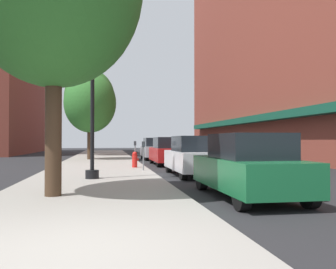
{
  "coord_description": "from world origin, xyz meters",
  "views": [
    {
      "loc": [
        0.44,
        -4.73,
        1.49
      ],
      "look_at": [
        3.93,
        15.74,
        1.81
      ],
      "focal_mm": 38.11,
      "sensor_mm": 36.0,
      "label": 1
    }
  ],
  "objects_px": {
    "parking_meter_far": "(135,149)",
    "tree_mid": "(90,98)",
    "car_silver": "(155,149)",
    "lamppost": "(92,92)",
    "tree_near": "(90,103)",
    "fire_hydrant": "(135,159)",
    "car_white": "(194,156)",
    "car_green": "(248,167)",
    "parking_meter_near": "(143,152)",
    "car_red": "(168,152)"
  },
  "relations": [
    {
      "from": "parking_meter_far",
      "to": "tree_mid",
      "type": "relative_size",
      "value": 0.17
    },
    {
      "from": "car_silver",
      "to": "lamppost",
      "type": "bearing_deg",
      "value": -107.37
    },
    {
      "from": "tree_near",
      "to": "fire_hydrant",
      "type": "bearing_deg",
      "value": -72.28
    },
    {
      "from": "fire_hydrant",
      "to": "tree_mid",
      "type": "distance_m",
      "value": 16.17
    },
    {
      "from": "parking_meter_far",
      "to": "car_white",
      "type": "height_order",
      "value": "car_white"
    },
    {
      "from": "car_white",
      "to": "fire_hydrant",
      "type": "bearing_deg",
      "value": 122.83
    },
    {
      "from": "parking_meter_far",
      "to": "tree_near",
      "type": "distance_m",
      "value": 6.5
    },
    {
      "from": "parking_meter_far",
      "to": "car_green",
      "type": "height_order",
      "value": "car_green"
    },
    {
      "from": "car_green",
      "to": "tree_mid",
      "type": "bearing_deg",
      "value": 101.93
    },
    {
      "from": "tree_near",
      "to": "car_white",
      "type": "height_order",
      "value": "tree_near"
    },
    {
      "from": "lamppost",
      "to": "car_green",
      "type": "height_order",
      "value": "lamppost"
    },
    {
      "from": "fire_hydrant",
      "to": "car_white",
      "type": "distance_m",
      "value": 4.07
    },
    {
      "from": "fire_hydrant",
      "to": "car_white",
      "type": "bearing_deg",
      "value": -57.09
    },
    {
      "from": "car_green",
      "to": "car_white",
      "type": "height_order",
      "value": "same"
    },
    {
      "from": "parking_meter_far",
      "to": "fire_hydrant",
      "type": "bearing_deg",
      "value": -94.65
    },
    {
      "from": "fire_hydrant",
      "to": "car_silver",
      "type": "bearing_deg",
      "value": 76.37
    },
    {
      "from": "parking_meter_near",
      "to": "tree_mid",
      "type": "relative_size",
      "value": 0.17
    },
    {
      "from": "lamppost",
      "to": "car_silver",
      "type": "height_order",
      "value": "lamppost"
    },
    {
      "from": "tree_mid",
      "to": "car_green",
      "type": "height_order",
      "value": "tree_mid"
    },
    {
      "from": "lamppost",
      "to": "parking_meter_far",
      "type": "distance_m",
      "value": 8.65
    },
    {
      "from": "tree_near",
      "to": "car_silver",
      "type": "bearing_deg",
      "value": 12.18
    },
    {
      "from": "tree_mid",
      "to": "car_green",
      "type": "xyz_separation_m",
      "value": [
        5.17,
        -24.36,
        -4.52
      ]
    },
    {
      "from": "lamppost",
      "to": "car_red",
      "type": "xyz_separation_m",
      "value": [
        4.09,
        7.9,
        -2.39
      ]
    },
    {
      "from": "car_red",
      "to": "tree_near",
      "type": "bearing_deg",
      "value": 134.98
    },
    {
      "from": "tree_mid",
      "to": "car_green",
      "type": "relative_size",
      "value": 1.82
    },
    {
      "from": "car_white",
      "to": "car_silver",
      "type": "xyz_separation_m",
      "value": [
        0.0,
        12.51,
        0.0
      ]
    },
    {
      "from": "parking_meter_far",
      "to": "car_white",
      "type": "bearing_deg",
      "value": -73.43
    },
    {
      "from": "parking_meter_near",
      "to": "car_silver",
      "type": "bearing_deg",
      "value": 79.84
    },
    {
      "from": "tree_mid",
      "to": "car_white",
      "type": "xyz_separation_m",
      "value": [
        5.17,
        -18.56,
        -4.52
      ]
    },
    {
      "from": "car_green",
      "to": "parking_meter_near",
      "type": "bearing_deg",
      "value": 104.67
    },
    {
      "from": "parking_meter_far",
      "to": "car_green",
      "type": "distance_m",
      "value": 12.51
    },
    {
      "from": "tree_near",
      "to": "car_white",
      "type": "distance_m",
      "value": 12.86
    },
    {
      "from": "fire_hydrant",
      "to": "car_white",
      "type": "xyz_separation_m",
      "value": [
        2.21,
        -3.41,
        0.29
      ]
    },
    {
      "from": "lamppost",
      "to": "fire_hydrant",
      "type": "relative_size",
      "value": 7.47
    },
    {
      "from": "lamppost",
      "to": "car_red",
      "type": "relative_size",
      "value": 1.37
    },
    {
      "from": "lamppost",
      "to": "car_silver",
      "type": "bearing_deg",
      "value": 73.72
    },
    {
      "from": "tree_near",
      "to": "car_green",
      "type": "bearing_deg",
      "value": -74.53
    },
    {
      "from": "tree_mid",
      "to": "car_silver",
      "type": "xyz_separation_m",
      "value": [
        5.17,
        -6.05,
        -4.52
      ]
    },
    {
      "from": "fire_hydrant",
      "to": "parking_meter_near",
      "type": "xyz_separation_m",
      "value": [
        0.26,
        -1.79,
        0.43
      ]
    },
    {
      "from": "parking_meter_near",
      "to": "car_white",
      "type": "xyz_separation_m",
      "value": [
        1.95,
        -1.62,
        -0.14
      ]
    },
    {
      "from": "fire_hydrant",
      "to": "car_red",
      "type": "xyz_separation_m",
      "value": [
        2.21,
        2.98,
        0.29
      ]
    },
    {
      "from": "parking_meter_near",
      "to": "tree_mid",
      "type": "bearing_deg",
      "value": 100.77
    },
    {
      "from": "tree_mid",
      "to": "car_red",
      "type": "relative_size",
      "value": 1.82
    },
    {
      "from": "tree_near",
      "to": "car_silver",
      "type": "distance_m",
      "value": 5.91
    },
    {
      "from": "parking_meter_near",
      "to": "tree_near",
      "type": "relative_size",
      "value": 0.21
    },
    {
      "from": "parking_meter_near",
      "to": "tree_mid",
      "type": "xyz_separation_m",
      "value": [
        -3.22,
        16.93,
        4.38
      ]
    },
    {
      "from": "parking_meter_near",
      "to": "lamppost",
      "type": "bearing_deg",
      "value": -124.37
    },
    {
      "from": "lamppost",
      "to": "car_green",
      "type": "bearing_deg",
      "value": -46.33
    },
    {
      "from": "lamppost",
      "to": "parking_meter_near",
      "type": "bearing_deg",
      "value": 55.63
    },
    {
      "from": "tree_near",
      "to": "car_red",
      "type": "height_order",
      "value": "tree_near"
    }
  ]
}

